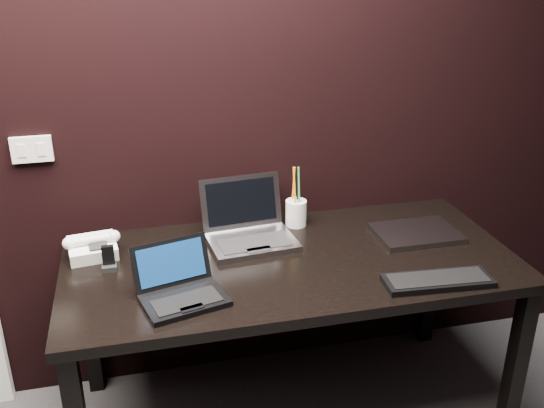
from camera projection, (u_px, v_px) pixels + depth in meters
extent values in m
plane|color=black|center=(192.00, 93.00, 2.37)|extent=(4.00, 0.00, 4.00)
cube|color=silver|center=(32.00, 149.00, 2.30)|extent=(0.15, 0.02, 0.10)
cube|color=silver|center=(22.00, 151.00, 2.28)|extent=(0.03, 0.01, 0.05)
cube|color=silver|center=(41.00, 149.00, 2.30)|extent=(0.03, 0.01, 0.05)
cube|color=black|center=(291.00, 263.00, 2.30)|extent=(1.70, 0.80, 0.04)
cube|color=black|center=(516.00, 367.00, 2.31)|extent=(0.06, 0.06, 0.70)
cube|color=black|center=(88.00, 321.00, 2.59)|extent=(0.06, 0.06, 0.70)
cube|color=black|center=(430.00, 277.00, 2.94)|extent=(0.06, 0.06, 0.70)
cube|color=black|center=(185.00, 300.00, 2.01)|extent=(0.31, 0.25, 0.02)
cube|color=black|center=(187.00, 301.00, 1.98)|extent=(0.24, 0.15, 0.00)
cube|color=black|center=(192.00, 308.00, 1.94)|extent=(0.08, 0.05, 0.00)
cube|color=black|center=(171.00, 262.00, 2.07)|extent=(0.28, 0.12, 0.16)
cube|color=#0A254E|center=(172.00, 263.00, 2.06)|extent=(0.24, 0.10, 0.13)
cube|color=gray|center=(252.00, 242.00, 2.39)|extent=(0.36, 0.27, 0.02)
cube|color=black|center=(254.00, 242.00, 2.36)|extent=(0.29, 0.16, 0.00)
cube|color=gray|center=(259.00, 249.00, 2.31)|extent=(0.10, 0.05, 0.00)
cube|color=#9A9A9F|center=(241.00, 202.00, 2.48)|extent=(0.34, 0.10, 0.21)
cube|color=black|center=(241.00, 202.00, 2.47)|extent=(0.29, 0.07, 0.17)
cube|color=black|center=(438.00, 281.00, 2.12)|extent=(0.39, 0.16, 0.02)
cube|color=black|center=(438.00, 278.00, 2.12)|extent=(0.36, 0.13, 0.00)
cube|color=gray|center=(416.00, 233.00, 2.47)|extent=(0.33, 0.24, 0.02)
cube|color=white|center=(93.00, 249.00, 2.30)|extent=(0.19, 0.18, 0.07)
cylinder|color=silver|center=(92.00, 240.00, 2.28)|extent=(0.17, 0.06, 0.03)
sphere|color=white|center=(69.00, 243.00, 2.25)|extent=(0.05, 0.05, 0.05)
sphere|color=silver|center=(114.00, 236.00, 2.30)|extent=(0.05, 0.05, 0.05)
cube|color=black|center=(98.00, 246.00, 2.26)|extent=(0.07, 0.06, 0.01)
cube|color=black|center=(108.00, 257.00, 2.21)|extent=(0.04, 0.02, 0.09)
cube|color=black|center=(109.00, 268.00, 2.21)|extent=(0.05, 0.04, 0.02)
cylinder|color=silver|center=(296.00, 213.00, 2.55)|extent=(0.12, 0.12, 0.11)
cylinder|color=orange|center=(294.00, 185.00, 2.51)|extent=(0.01, 0.04, 0.17)
cylinder|color=green|center=(299.00, 187.00, 2.49)|extent=(0.01, 0.03, 0.17)
cylinder|color=black|center=(298.00, 185.00, 2.51)|extent=(0.01, 0.02, 0.17)
cylinder|color=#C57912|center=(295.00, 187.00, 2.49)|extent=(0.01, 0.04, 0.16)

